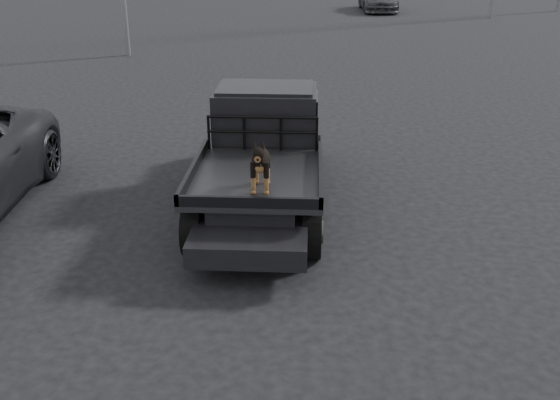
# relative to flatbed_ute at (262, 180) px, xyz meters

# --- Properties ---
(ground) EXTENTS (120.00, 120.00, 0.00)m
(ground) POSITION_rel_flatbed_ute_xyz_m (-0.76, -2.28, -0.46)
(ground) COLOR black
(ground) RESTS_ON ground
(flatbed_ute) EXTENTS (2.00, 5.40, 0.92)m
(flatbed_ute) POSITION_rel_flatbed_ute_xyz_m (0.00, 0.00, 0.00)
(flatbed_ute) COLOR black
(flatbed_ute) RESTS_ON ground
(ute_cab) EXTENTS (1.72, 1.30, 0.88)m
(ute_cab) POSITION_rel_flatbed_ute_xyz_m (0.00, 0.95, 0.90)
(ute_cab) COLOR black
(ute_cab) RESTS_ON flatbed_ute
(headache_rack) EXTENTS (1.80, 0.08, 0.55)m
(headache_rack) POSITION_rel_flatbed_ute_xyz_m (0.00, 0.20, 0.74)
(headache_rack) COLOR black
(headache_rack) RESTS_ON flatbed_ute
(dog) EXTENTS (0.32, 0.60, 0.74)m
(dog) POSITION_rel_flatbed_ute_xyz_m (0.11, -1.45, 0.83)
(dog) COLOR black
(dog) RESTS_ON flatbed_ute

